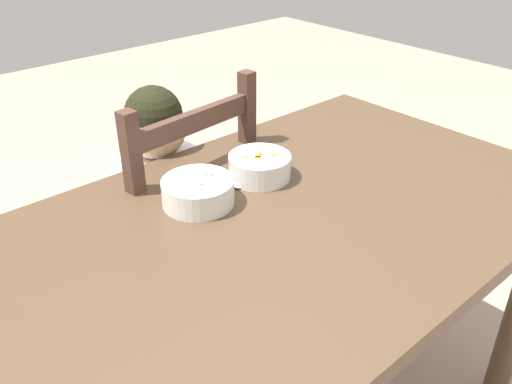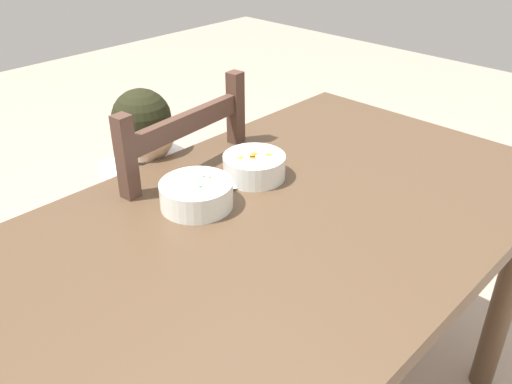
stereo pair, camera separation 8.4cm
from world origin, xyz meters
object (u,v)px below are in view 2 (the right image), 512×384
at_px(dining_table, 266,264).
at_px(spoon, 241,182).
at_px(bowl_of_peas, 196,194).
at_px(bowl_of_carrots, 254,166).
at_px(child_figure, 157,202).
at_px(dining_chair, 162,249).

bearing_deg(dining_table, spoon, 61.19).
distance_m(dining_table, spoon, 0.22).
height_order(bowl_of_peas, spoon, bowl_of_peas).
bearing_deg(bowl_of_carrots, child_figure, 107.58).
relative_size(dining_chair, spoon, 7.06).
bearing_deg(child_figure, dining_chair, 31.47).
xyz_separation_m(dining_table, bowl_of_carrots, (0.13, 0.16, 0.14)).
height_order(dining_chair, bowl_of_peas, dining_chair).
distance_m(dining_chair, spoon, 0.44).
xyz_separation_m(bowl_of_peas, spoon, (0.14, 0.00, -0.03)).
bearing_deg(spoon, bowl_of_peas, -179.65).
xyz_separation_m(bowl_of_peas, bowl_of_carrots, (0.19, 0.00, -0.00)).
bearing_deg(dining_chair, bowl_of_carrots, -73.55).
relative_size(dining_table, child_figure, 1.58).
height_order(dining_table, spoon, spoon).
bearing_deg(dining_table, dining_chair, 84.29).
bearing_deg(child_figure, spoon, -80.44).
bearing_deg(bowl_of_peas, dining_chair, 71.67).
distance_m(dining_table, child_figure, 0.46).
bearing_deg(bowl_of_peas, spoon, 0.35).
height_order(child_figure, bowl_of_carrots, child_figure).
xyz_separation_m(dining_table, bowl_of_peas, (-0.05, 0.16, 0.14)).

